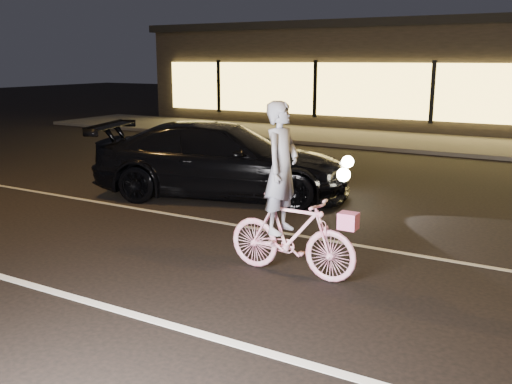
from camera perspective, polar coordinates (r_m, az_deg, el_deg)
The scene contains 7 objects.
ground at distance 8.00m, azimuth -8.62°, elevation -7.01°, with size 90.00×90.00×0.00m, color black.
lane_stripe_near at distance 6.98m, azimuth -16.41°, elevation -10.47°, with size 60.00×0.12×0.01m, color silver.
lane_stripe_far at distance 9.56m, azimuth -1.16°, elevation -3.47°, with size 60.00×0.10×0.01m, color gray.
sidewalk at distance 19.61m, azimuth 15.73°, elevation 4.82°, with size 30.00×4.00×0.12m, color #383533.
storefront at distance 25.26m, azimuth 19.50°, elevation 11.09°, with size 25.40×8.42×4.20m.
cyclist at distance 7.28m, azimuth 3.29°, elevation -2.32°, with size 1.78×0.61×2.24m.
sedan at distance 11.54m, azimuth -3.38°, elevation 3.20°, with size 5.55×3.58×1.49m.
Camera 1 is at (4.73, -5.84, 2.74)m, focal length 40.00 mm.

